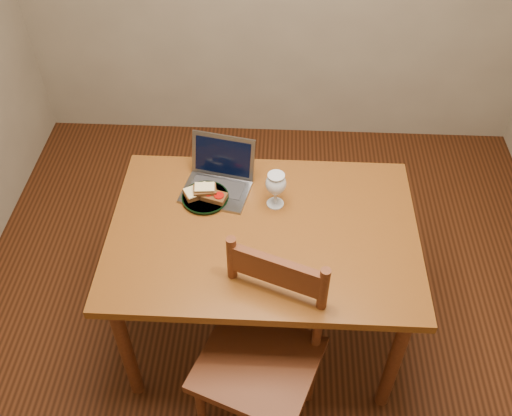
{
  "coord_description": "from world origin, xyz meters",
  "views": [
    {
      "loc": [
        0.02,
        -1.65,
        2.52
      ],
      "look_at": [
        -0.07,
        0.03,
        0.8
      ],
      "focal_mm": 40.0,
      "sensor_mm": 36.0,
      "label": 1
    }
  ],
  "objects_px": {
    "table": "(263,243)",
    "chair": "(261,351)",
    "plate": "(205,198)",
    "laptop": "(219,175)",
    "milk_glass": "(276,190)"
  },
  "relations": [
    {
      "from": "chair",
      "to": "plate",
      "type": "relative_size",
      "value": 2.75
    },
    {
      "from": "plate",
      "to": "milk_glass",
      "type": "bearing_deg",
      "value": -2.45
    },
    {
      "from": "plate",
      "to": "laptop",
      "type": "relative_size",
      "value": 0.61
    },
    {
      "from": "milk_glass",
      "to": "chair",
      "type": "bearing_deg",
      "value": -93.47
    },
    {
      "from": "table",
      "to": "chair",
      "type": "bearing_deg",
      "value": -88.76
    },
    {
      "from": "chair",
      "to": "laptop",
      "type": "height_order",
      "value": "laptop"
    },
    {
      "from": "plate",
      "to": "table",
      "type": "bearing_deg",
      "value": -32.16
    },
    {
      "from": "table",
      "to": "plate",
      "type": "height_order",
      "value": "plate"
    },
    {
      "from": "table",
      "to": "milk_glass",
      "type": "relative_size",
      "value": 7.46
    },
    {
      "from": "table",
      "to": "laptop",
      "type": "bearing_deg",
      "value": 128.09
    },
    {
      "from": "table",
      "to": "chair",
      "type": "height_order",
      "value": "chair"
    },
    {
      "from": "plate",
      "to": "chair",
      "type": "bearing_deg",
      "value": -66.01
    },
    {
      "from": "table",
      "to": "chair",
      "type": "xyz_separation_m",
      "value": [
        0.01,
        -0.45,
        -0.13
      ]
    },
    {
      "from": "laptop",
      "to": "milk_glass",
      "type": "bearing_deg",
      "value": -12.49
    },
    {
      "from": "plate",
      "to": "milk_glass",
      "type": "xyz_separation_m",
      "value": [
        0.31,
        -0.01,
        0.08
      ]
    }
  ]
}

